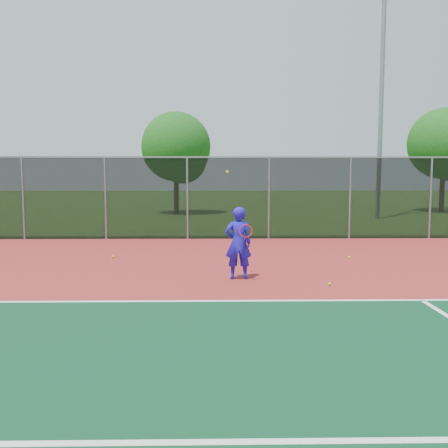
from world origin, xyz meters
name	(u,v)px	position (x,y,z in m)	size (l,w,h in m)	color
ground	(365,361)	(0.00, 0.00, 0.00)	(120.00, 120.00, 0.00)	#295016
court_apron	(330,317)	(0.00, 2.00, 0.01)	(30.00, 20.00, 0.02)	maroon
fence_back	(269,197)	(0.00, 12.00, 1.56)	(30.00, 0.06, 3.03)	black
tennis_player	(238,243)	(-1.44, 5.03, 0.86)	(0.63, 0.63, 2.50)	#1F15C5
practice_ball_0	(329,284)	(0.52, 4.31, 0.06)	(0.07, 0.07, 0.07)	#C5DA19
practice_ball_2	(349,257)	(1.85, 7.70, 0.06)	(0.07, 0.07, 0.07)	#C5DA19
practice_ball_4	(113,257)	(-4.92, 7.90, 0.06)	(0.07, 0.07, 0.07)	#C5DA19
floodlight_n	(381,91)	(6.66, 19.96, 6.67)	(0.90, 0.40, 11.80)	gray
tree_back_left	(177,150)	(-4.19, 23.33, 3.77)	(4.09, 4.09, 6.01)	#392515
tree_back_mid	(446,147)	(12.18, 24.28, 4.01)	(4.35, 4.35, 6.40)	#392515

